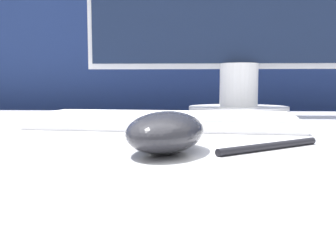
{
  "coord_description": "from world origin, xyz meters",
  "views": [
    {
      "loc": [
        -0.04,
        -0.5,
        0.8
      ],
      "look_at": [
        -0.06,
        -0.07,
        0.75
      ],
      "focal_mm": 42.0,
      "sensor_mm": 36.0,
      "label": 1
    }
  ],
  "objects": [
    {
      "name": "computer_mouse_near",
      "position": [
        -0.06,
        -0.1,
        0.75
      ],
      "size": [
        0.1,
        0.14,
        0.04
      ],
      "rotation": [
        0.0,
        0.0,
        -0.25
      ],
      "color": "#232328",
      "rests_on": "desk"
    },
    {
      "name": "partition_panel",
      "position": [
        0.0,
        0.69,
        0.62
      ],
      "size": [
        5.0,
        0.03,
        1.23
      ],
      "color": "navy",
      "rests_on": "ground_plane"
    },
    {
      "name": "monitor",
      "position": [
        0.07,
        0.42,
        0.98
      ],
      "size": [
        0.7,
        0.23,
        0.48
      ],
      "color": "silver",
      "rests_on": "desk"
    },
    {
      "name": "pen",
      "position": [
        0.05,
        -0.08,
        0.73
      ],
      "size": [
        0.12,
        0.1,
        0.01
      ],
      "rotation": [
        0.0,
        0.0,
        0.65
      ],
      "color": "black",
      "rests_on": "desk"
    },
    {
      "name": "keyboard",
      "position": [
        -0.08,
        0.13,
        0.74
      ],
      "size": [
        0.44,
        0.19,
        0.02
      ],
      "rotation": [
        0.0,
        0.0,
        -0.11
      ],
      "color": "white",
      "rests_on": "desk"
    }
  ]
}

